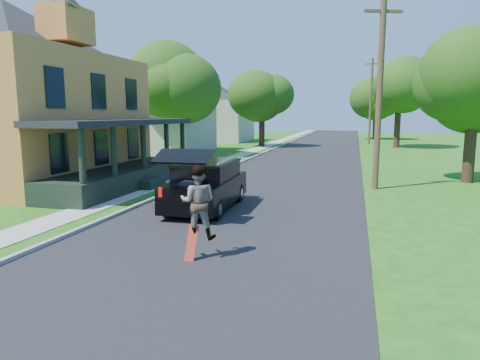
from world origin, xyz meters
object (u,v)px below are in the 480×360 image
(black_suv, at_px, (206,185))
(skateboarder, at_px, (198,202))
(tree_right_near, at_px, (474,83))
(utility_pole_near, at_px, (379,92))

(black_suv, xyz_separation_m, skateboarder, (1.57, -4.97, 0.46))
(skateboarder, xyz_separation_m, tree_right_near, (8.91, 14.10, 3.53))
(skateboarder, bearing_deg, black_suv, -81.76)
(tree_right_near, distance_m, utility_pole_near, 5.53)
(black_suv, bearing_deg, tree_right_near, 39.45)
(black_suv, relative_size, utility_pole_near, 0.60)
(skateboarder, relative_size, utility_pole_near, 0.21)
(black_suv, xyz_separation_m, utility_pole_near, (6.01, 5.92, 3.44))
(black_suv, distance_m, tree_right_near, 14.46)
(skateboarder, bearing_deg, utility_pole_near, -121.47)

